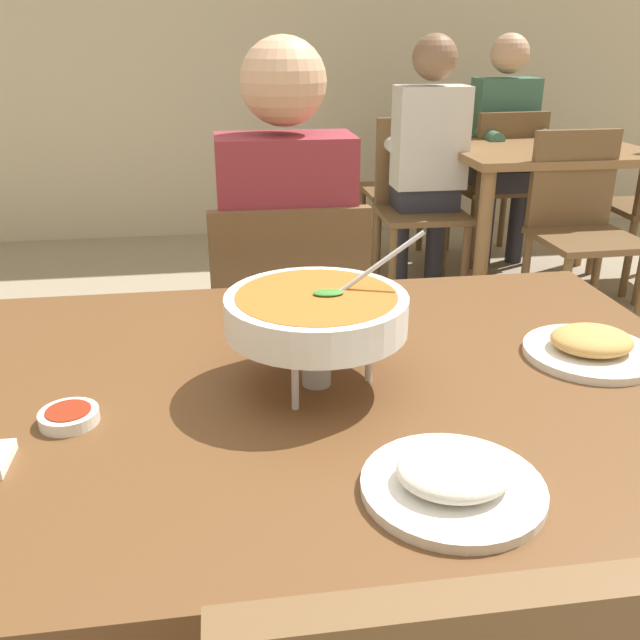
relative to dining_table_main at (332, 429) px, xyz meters
The scene contains 15 objects.
cafe_rear_partition 3.89m from the dining_table_main, 90.00° to the left, with size 10.00×0.10×3.00m, color beige.
dining_table_main is the anchor object (origin of this frame).
chair_diner_main 0.79m from the dining_table_main, 90.00° to the left, with size 0.44×0.44×0.90m.
diner_main 0.82m from the dining_table_main, 90.00° to the left, with size 0.40×0.45×1.31m.
curry_bowl 0.23m from the dining_table_main, 163.09° to the right, with size 0.33×0.30×0.26m.
rice_plate 0.37m from the dining_table_main, 72.97° to the right, with size 0.24×0.24×0.06m.
appetizer_plate 0.50m from the dining_table_main, ahead, with size 0.24×0.24×0.06m.
sauce_dish 0.44m from the dining_table_main, 169.32° to the right, with size 0.09×0.09×0.02m.
dining_table_far 2.82m from the dining_table_main, 57.47° to the left, with size 1.00×0.80×0.76m.
chair_bg_left 3.23m from the dining_table_main, 62.66° to the left, with size 0.47×0.47×0.90m.
chair_bg_middle 2.63m from the dining_table_main, 70.66° to the left, with size 0.45×0.45×0.90m.
chair_bg_right 2.42m from the dining_table_main, 52.06° to the left, with size 0.45×0.45×0.90m.
chair_bg_window 3.13m from the dining_table_main, 71.35° to the left, with size 0.44×0.44×0.90m.
patron_bg_left 3.28m from the dining_table_main, 62.69° to the left, with size 0.40×0.45×1.31m.
patron_bg_middle 2.61m from the dining_table_main, 69.88° to the left, with size 0.40×0.45×1.31m.
Camera 1 is at (-0.18, -1.05, 1.32)m, focal length 38.95 mm.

